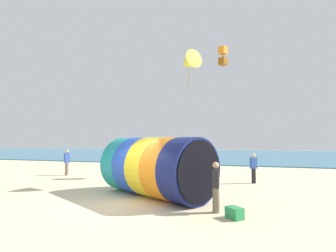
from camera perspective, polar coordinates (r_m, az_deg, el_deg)
ground_plane at (r=10.43m, az=-10.89°, el=-16.72°), size 120.00×120.00×0.00m
sea at (r=45.90m, az=10.76°, el=-6.04°), size 120.00×40.00×0.10m
giant_inflatable_tube at (r=11.64m, az=-2.75°, el=-8.87°), size 5.68×4.80×2.59m
kite_handler at (r=9.34m, az=10.38°, el=-12.82°), size 0.24×0.37×1.72m
kite_yellow_delta at (r=15.17m, az=4.49°, el=13.62°), size 1.63×1.62×2.07m
kite_orange_box at (r=19.45m, az=11.87°, el=14.70°), size 0.67×0.67×1.40m
kite_green_parafoil at (r=28.15m, az=5.92°, el=15.86°), size 0.67×0.61×0.34m
bystander_near_water at (r=19.88m, az=-21.15°, el=-7.30°), size 0.37×0.42×1.81m
bystander_mid_beach at (r=15.99m, az=18.12°, el=-8.64°), size 0.42×0.39×1.71m
cooler_box at (r=8.91m, az=14.28°, el=-17.87°), size 0.62×0.62×0.36m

